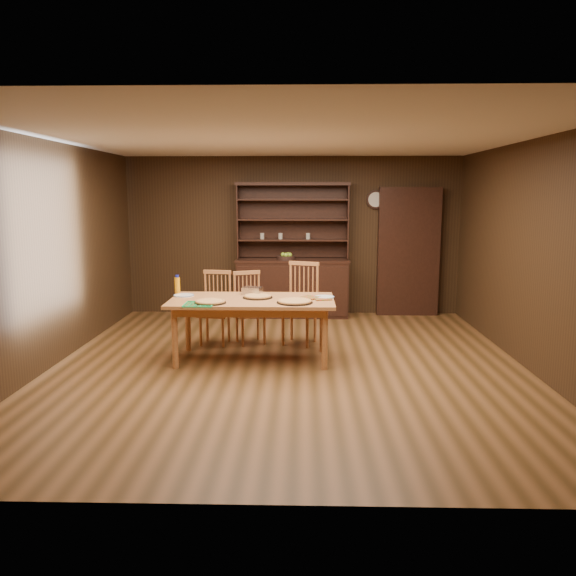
{
  "coord_description": "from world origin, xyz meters",
  "views": [
    {
      "loc": [
        0.16,
        -6.34,
        1.98
      ],
      "look_at": [
        -0.01,
        0.4,
        0.86
      ],
      "focal_mm": 35.0,
      "sensor_mm": 36.0,
      "label": 1
    }
  ],
  "objects_px": {
    "dining_table": "(252,305)",
    "chair_center": "(249,305)",
    "juice_bottle": "(177,285)",
    "chair_right": "(301,300)",
    "chair_left": "(216,305)",
    "china_hutch": "(293,280)"
  },
  "relations": [
    {
      "from": "chair_left",
      "to": "chair_right",
      "type": "distance_m",
      "value": 1.15
    },
    {
      "from": "chair_center",
      "to": "chair_right",
      "type": "relative_size",
      "value": 0.88
    },
    {
      "from": "chair_left",
      "to": "chair_right",
      "type": "relative_size",
      "value": 0.9
    },
    {
      "from": "chair_left",
      "to": "chair_right",
      "type": "height_order",
      "value": "chair_right"
    },
    {
      "from": "chair_left",
      "to": "juice_bottle",
      "type": "height_order",
      "value": "juice_bottle"
    },
    {
      "from": "chair_right",
      "to": "juice_bottle",
      "type": "bearing_deg",
      "value": -142.57
    },
    {
      "from": "chair_left",
      "to": "chair_center",
      "type": "height_order",
      "value": "chair_left"
    },
    {
      "from": "chair_right",
      "to": "juice_bottle",
      "type": "distance_m",
      "value": 1.66
    },
    {
      "from": "chair_left",
      "to": "chair_center",
      "type": "bearing_deg",
      "value": 13.81
    },
    {
      "from": "china_hutch",
      "to": "chair_left",
      "type": "distance_m",
      "value": 2.0
    },
    {
      "from": "china_hutch",
      "to": "chair_left",
      "type": "relative_size",
      "value": 2.22
    },
    {
      "from": "chair_center",
      "to": "juice_bottle",
      "type": "distance_m",
      "value": 1.04
    },
    {
      "from": "chair_right",
      "to": "juice_bottle",
      "type": "relative_size",
      "value": 4.61
    },
    {
      "from": "china_hutch",
      "to": "chair_right",
      "type": "bearing_deg",
      "value": -84.99
    },
    {
      "from": "chair_center",
      "to": "chair_right",
      "type": "bearing_deg",
      "value": -22.2
    },
    {
      "from": "chair_center",
      "to": "juice_bottle",
      "type": "bearing_deg",
      "value": -171.71
    },
    {
      "from": "chair_center",
      "to": "chair_right",
      "type": "distance_m",
      "value": 0.71
    },
    {
      "from": "dining_table",
      "to": "chair_center",
      "type": "distance_m",
      "value": 0.85
    },
    {
      "from": "china_hutch",
      "to": "chair_right",
      "type": "distance_m",
      "value": 1.7
    },
    {
      "from": "dining_table",
      "to": "chair_right",
      "type": "xyz_separation_m",
      "value": [
        0.59,
        0.82,
        -0.09
      ]
    },
    {
      "from": "dining_table",
      "to": "chair_left",
      "type": "bearing_deg",
      "value": 125.59
    },
    {
      "from": "chair_center",
      "to": "juice_bottle",
      "type": "height_order",
      "value": "juice_bottle"
    }
  ]
}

